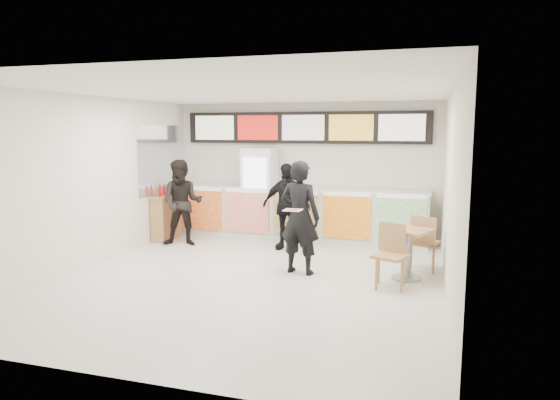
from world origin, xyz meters
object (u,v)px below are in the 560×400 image
at_px(service_counter, 300,213).
at_px(condiment_ledge, 166,217).
at_px(cafe_table, 408,244).
at_px(drinks_fridge, 260,193).
at_px(customer_mid, 286,206).
at_px(customer_left, 182,203).
at_px(customer_main, 300,217).

xyz_separation_m(service_counter, condiment_ledge, (-2.82, -0.85, -0.07)).
distance_m(cafe_table, condiment_ledge, 5.46).
relative_size(drinks_fridge, customer_mid, 1.14).
relative_size(customer_left, condiment_ledge, 1.53).
distance_m(customer_main, customer_left, 3.14).
bearing_deg(customer_left, cafe_table, -28.92).
relative_size(customer_mid, condiment_ledge, 1.49).
bearing_deg(drinks_fridge, condiment_ledge, -155.29).
xyz_separation_m(service_counter, customer_left, (-2.19, -1.28, 0.32)).
bearing_deg(cafe_table, drinks_fridge, 166.26).
bearing_deg(drinks_fridge, cafe_table, -35.82).
relative_size(service_counter, cafe_table, 3.22).
bearing_deg(drinks_fridge, service_counter, -0.99).
relative_size(drinks_fridge, condiment_ledge, 1.71).
distance_m(customer_left, cafe_table, 4.76).
distance_m(customer_main, condiment_ledge, 3.91).
distance_m(service_counter, customer_left, 2.56).
bearing_deg(cafe_table, customer_left, -171.63).
distance_m(customer_mid, condiment_ledge, 2.82).
distance_m(drinks_fridge, customer_mid, 1.35).
bearing_deg(service_counter, condiment_ledge, -163.20).
distance_m(customer_mid, cafe_table, 2.85).
relative_size(service_counter, customer_mid, 3.18).
bearing_deg(service_counter, customer_mid, -91.74).
height_order(service_counter, cafe_table, service_counter).
distance_m(drinks_fridge, cafe_table, 4.16).
distance_m(service_counter, customer_main, 2.69).
xyz_separation_m(customer_left, cafe_table, (4.61, -1.12, -0.32)).
xyz_separation_m(service_counter, drinks_fridge, (-0.93, 0.02, 0.43)).
bearing_deg(customer_mid, cafe_table, -23.52).
height_order(drinks_fridge, customer_left, drinks_fridge).
relative_size(customer_main, condiment_ledge, 1.63).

